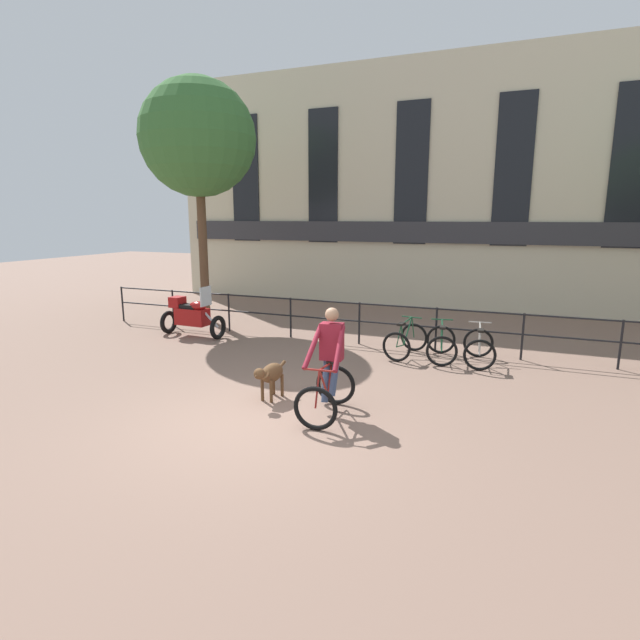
# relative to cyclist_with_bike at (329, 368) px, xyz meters

# --- Properties ---
(ground_plane) EXTENTS (60.00, 60.00, 0.00)m
(ground_plane) POSITION_rel_cyclist_with_bike_xyz_m (-0.91, -0.75, -0.76)
(ground_plane) COLOR #846656
(canal_railing) EXTENTS (15.05, 0.05, 1.05)m
(canal_railing) POSITION_rel_cyclist_with_bike_xyz_m (-0.91, 4.45, -0.05)
(canal_railing) COLOR black
(canal_railing) RESTS_ON ground_plane
(building_facade) EXTENTS (18.00, 0.72, 8.18)m
(building_facade) POSITION_rel_cyclist_with_bike_xyz_m (-0.91, 10.24, 3.31)
(building_facade) COLOR beige
(building_facade) RESTS_ON ground_plane
(cyclist_with_bike) EXTENTS (0.77, 1.22, 1.70)m
(cyclist_with_bike) POSITION_rel_cyclist_with_bike_xyz_m (0.00, 0.00, 0.00)
(cyclist_with_bike) COLOR black
(cyclist_with_bike) RESTS_ON ground_plane
(dog) EXTENTS (0.33, 0.95, 0.65)m
(dog) POSITION_rel_cyclist_with_bike_xyz_m (-1.15, 0.21, -0.31)
(dog) COLOR brown
(dog) RESTS_ON ground_plane
(parked_motorcycle) EXTENTS (1.76, 0.69, 1.35)m
(parked_motorcycle) POSITION_rel_cyclist_with_bike_xyz_m (-5.25, 3.59, -0.20)
(parked_motorcycle) COLOR black
(parked_motorcycle) RESTS_ON ground_plane
(parked_bicycle_near_lamp) EXTENTS (0.83, 1.20, 0.86)m
(parked_bicycle_near_lamp) POSITION_rel_cyclist_with_bike_xyz_m (0.40, 3.80, -0.41)
(parked_bicycle_near_lamp) COLOR black
(parked_bicycle_near_lamp) RESTS_ON ground_plane
(parked_bicycle_mid_left) EXTENTS (0.84, 1.21, 0.86)m
(parked_bicycle_mid_left) POSITION_rel_cyclist_with_bike_xyz_m (1.20, 3.80, -0.41)
(parked_bicycle_mid_left) COLOR black
(parked_bicycle_mid_left) RESTS_ON ground_plane
(parked_bicycle_mid_right) EXTENTS (0.78, 1.17, 0.86)m
(parked_bicycle_mid_right) POSITION_rel_cyclist_with_bike_xyz_m (1.99, 3.80, -0.41)
(parked_bicycle_mid_right) COLOR black
(parked_bicycle_mid_right) RESTS_ON ground_plane
(tree_canalside_left) EXTENTS (3.31, 3.31, 6.97)m
(tree_canalside_left) POSITION_rel_cyclist_with_bike_xyz_m (-6.13, 5.49, 4.53)
(tree_canalside_left) COLOR brown
(tree_canalside_left) RESTS_ON ground_plane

